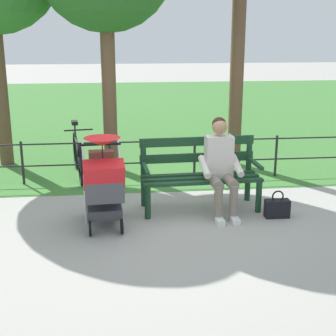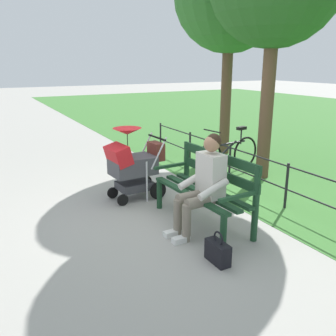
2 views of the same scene
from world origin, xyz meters
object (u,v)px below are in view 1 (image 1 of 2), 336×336
Objects in this scene: park_bench at (199,171)px; stroller at (103,181)px; handbag at (277,208)px; bicycle at (78,155)px; person_on_bench at (221,164)px.

stroller is at bearing 22.78° from park_bench.
bicycle is (2.72, -2.17, 0.24)m from handbag.
handbag is at bearing 152.94° from park_bench.
park_bench is at bearing -157.22° from stroller.
park_bench is 0.99× the size of bicycle.
bicycle is (1.77, -1.68, -0.16)m from park_bench.
park_bench is 1.41× the size of stroller.
stroller reaches higher than park_bench.
person_on_bench is 1.11× the size of stroller.
person_on_bench reaches higher than stroller.
stroller is 3.11× the size of handbag.
person_on_bench is (-0.24, 0.22, 0.15)m from park_bench.
bicycle reaches higher than handbag.
park_bench is 1.14m from handbag.
bicycle is at bearing -43.61° from park_bench.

